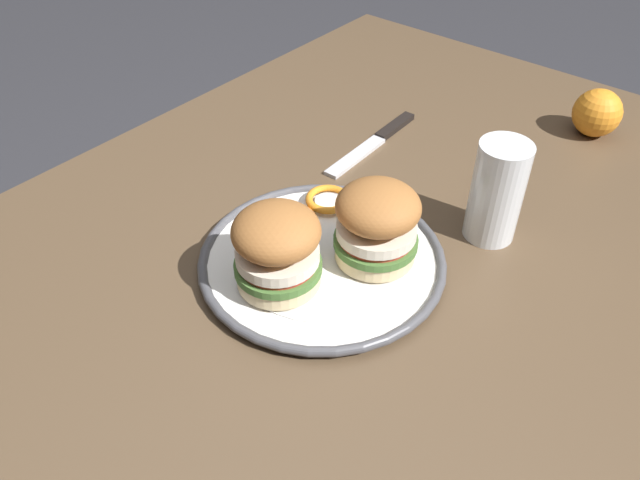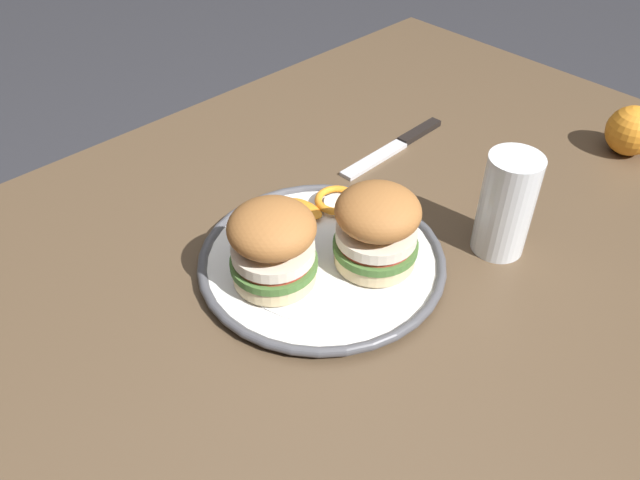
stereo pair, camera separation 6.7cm
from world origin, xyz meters
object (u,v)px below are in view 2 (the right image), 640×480
at_px(drinking_glass, 505,211).
at_px(sandwich_half_right, 273,244).
at_px(whole_orange, 632,131).
at_px(table_knife, 400,144).
at_px(dinner_plate, 320,259).
at_px(sandwich_half_left, 377,227).
at_px(dining_table, 318,321).

bearing_deg(drinking_glass, sandwich_half_right, -28.83).
xyz_separation_m(whole_orange, table_knife, (0.24, -0.25, -0.03)).
bearing_deg(whole_orange, dinner_plate, -15.10).
bearing_deg(table_knife, sandwich_half_left, 34.45).
bearing_deg(drinking_glass, dining_table, -33.63).
height_order(sandwich_half_right, whole_orange, sandwich_half_right).
bearing_deg(table_knife, dining_table, 21.83).
bearing_deg(whole_orange, sandwich_half_left, -10.32).
height_order(dinner_plate, whole_orange, whole_orange).
height_order(sandwich_half_left, sandwich_half_right, same).
distance_m(sandwich_half_left, whole_orange, 0.49).
bearing_deg(sandwich_half_left, dinner_plate, -52.62).
xyz_separation_m(sandwich_half_left, sandwich_half_right, (0.11, -0.06, 0.00)).
xyz_separation_m(drinking_glass, table_knife, (-0.09, -0.24, -0.05)).
bearing_deg(dining_table, sandwich_half_left, 133.38).
bearing_deg(dining_table, whole_orange, 165.40).
xyz_separation_m(sandwich_half_left, table_knife, (-0.24, -0.16, -0.07)).
distance_m(dinner_plate, drinking_glass, 0.23).
height_order(drinking_glass, whole_orange, drinking_glass).
height_order(dining_table, dinner_plate, dinner_plate).
height_order(dinner_plate, sandwich_half_right, sandwich_half_right).
distance_m(dinner_plate, sandwich_half_left, 0.09).
bearing_deg(dining_table, sandwich_half_right, -10.08).
xyz_separation_m(sandwich_half_left, drinking_glass, (-0.15, 0.08, -0.01)).
height_order(dining_table, drinking_glass, drinking_glass).
bearing_deg(dinner_plate, drinking_glass, 144.79).
bearing_deg(whole_orange, table_knife, -46.62).
height_order(dinner_plate, table_knife, dinner_plate).
bearing_deg(sandwich_half_right, dining_table, 169.92).
bearing_deg(dining_table, dinner_plate, -154.70).
bearing_deg(table_knife, dinner_plate, 21.75).
bearing_deg(drinking_glass, dinner_plate, -35.21).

